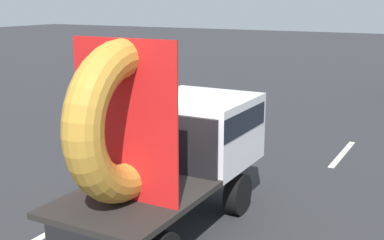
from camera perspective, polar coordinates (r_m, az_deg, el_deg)
ground_plane at (r=9.89m, az=-2.97°, el=-11.36°), size 120.00×120.00×0.00m
flatbed_truck at (r=9.16m, az=-2.12°, el=-2.16°), size 2.02×4.80×3.61m
lane_dash_left_far at (r=15.69m, az=3.72°, el=-1.87°), size 0.16×2.88×0.01m
lane_dash_right_far at (r=14.52m, az=16.73°, el=-3.70°), size 0.16×2.70×0.01m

